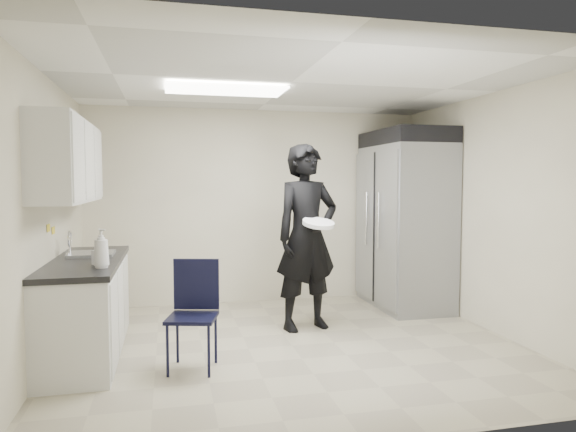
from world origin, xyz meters
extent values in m
plane|color=tan|center=(0.00, 0.00, 0.00)|extent=(4.50, 4.50, 0.00)
plane|color=white|center=(0.00, 0.00, 2.60)|extent=(4.50, 4.50, 0.00)
plane|color=beige|center=(0.00, 2.00, 1.30)|extent=(4.50, 0.00, 4.50)
plane|color=beige|center=(-2.25, 0.00, 1.30)|extent=(0.00, 4.00, 4.00)
plane|color=beige|center=(2.25, 0.00, 1.30)|extent=(0.00, 4.00, 4.00)
cube|color=white|center=(-0.60, 0.40, 2.57)|extent=(1.20, 0.60, 0.02)
cube|color=silver|center=(-1.95, 0.20, 0.43)|extent=(0.60, 1.90, 0.86)
cube|color=black|center=(-1.95, 0.20, 0.89)|extent=(0.64, 1.95, 0.05)
cube|color=gray|center=(-1.93, 0.45, 0.87)|extent=(0.42, 0.40, 0.14)
cylinder|color=silver|center=(-2.13, 0.45, 1.02)|extent=(0.02, 0.02, 0.24)
cube|color=silver|center=(-2.08, 0.20, 1.83)|extent=(0.35, 1.80, 0.75)
cube|color=black|center=(-2.14, 1.35, 1.62)|extent=(0.22, 0.30, 0.35)
cube|color=yellow|center=(-2.24, 0.10, 1.22)|extent=(0.00, 0.12, 0.07)
cube|color=yellow|center=(-2.24, 0.30, 1.18)|extent=(0.00, 0.12, 0.07)
cube|color=gray|center=(1.83, 1.27, 1.05)|extent=(0.80, 1.35, 2.10)
cube|color=black|center=(1.83, 1.27, 2.20)|extent=(0.80, 1.35, 0.20)
cube|color=black|center=(-1.00, -0.44, 0.46)|extent=(0.50, 0.50, 0.92)
imported|color=black|center=(0.30, 0.56, 1.03)|extent=(0.85, 0.67, 2.05)
cylinder|color=silver|center=(0.37, 0.32, 1.20)|extent=(0.41, 0.41, 0.04)
imported|color=white|center=(-1.74, -0.35, 1.08)|extent=(0.18, 0.18, 0.33)
imported|color=#A8A9B4|center=(-1.79, -0.15, 1.01)|extent=(0.11, 0.12, 0.19)
camera|label=1|loc=(-1.18, -4.89, 1.64)|focal=32.00mm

